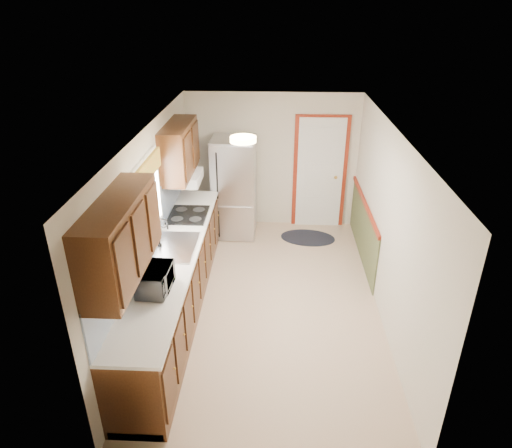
# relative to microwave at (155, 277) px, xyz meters

# --- Properties ---
(room_shell) EXTENTS (3.20, 5.20, 2.52)m
(room_shell) POSITION_rel_microwave_xyz_m (1.20, 1.14, 0.10)
(room_shell) COLOR tan
(room_shell) RESTS_ON ground
(kitchen_run) EXTENTS (0.63, 4.00, 2.20)m
(kitchen_run) POSITION_rel_microwave_xyz_m (-0.04, 0.85, -0.29)
(kitchen_run) COLOR #3D1F0E
(kitchen_run) RESTS_ON ground
(back_wall_trim) EXTENTS (1.12, 2.30, 2.08)m
(back_wall_trim) POSITION_rel_microwave_xyz_m (2.19, 3.35, -0.21)
(back_wall_trim) COLOR maroon
(back_wall_trim) RESTS_ON ground
(ceiling_fixture) EXTENTS (0.30, 0.30, 0.06)m
(ceiling_fixture) POSITION_rel_microwave_xyz_m (0.90, 0.94, 1.26)
(ceiling_fixture) COLOR #FFD88C
(ceiling_fixture) RESTS_ON room_shell
(microwave) EXTENTS (0.28, 0.49, 0.32)m
(microwave) POSITION_rel_microwave_xyz_m (0.00, 0.00, 0.00)
(microwave) COLOR white
(microwave) RESTS_ON kitchen_run
(refrigerator) EXTENTS (0.74, 0.73, 1.73)m
(refrigerator) POSITION_rel_microwave_xyz_m (0.56, 3.19, -0.24)
(refrigerator) COLOR #B7B7BC
(refrigerator) RESTS_ON ground
(rug) EXTENTS (1.02, 0.73, 0.01)m
(rug) POSITION_rel_microwave_xyz_m (1.86, 3.04, -1.10)
(rug) COLOR black
(rug) RESTS_ON ground
(cooktop) EXTENTS (0.55, 0.66, 0.02)m
(cooktop) POSITION_rel_microwave_xyz_m (0.01, 1.89, -0.15)
(cooktop) COLOR black
(cooktop) RESTS_ON kitchen_run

